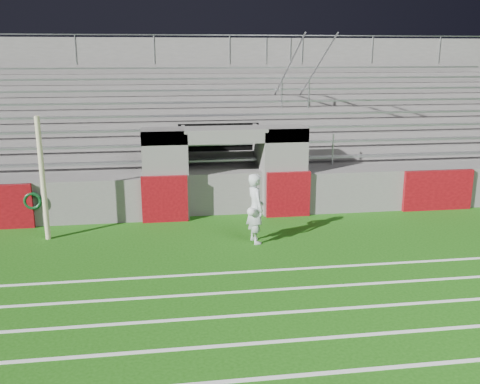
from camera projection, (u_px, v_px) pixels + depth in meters
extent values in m
plane|color=#18500D|center=(243.00, 255.00, 12.80)|extent=(90.00, 90.00, 0.00)
cylinder|color=beige|center=(43.00, 179.00, 13.54)|extent=(0.13, 0.13, 3.20)
cube|color=white|center=(292.00, 376.00, 8.02)|extent=(28.00, 0.09, 0.01)
cube|color=white|center=(278.00, 342.00, 8.97)|extent=(28.00, 0.09, 0.01)
cube|color=white|center=(267.00, 314.00, 9.93)|extent=(28.00, 0.09, 0.01)
cube|color=white|center=(257.00, 291.00, 10.89)|extent=(28.00, 0.09, 0.01)
cube|color=white|center=(249.00, 271.00, 11.85)|extent=(28.00, 0.09, 0.01)
cube|color=#605D5B|center=(470.00, 187.00, 16.76)|extent=(10.60, 0.35, 1.25)
cube|color=#605D5B|center=(164.00, 173.00, 15.58)|extent=(1.20, 1.00, 2.60)
cube|color=#605D5B|center=(284.00, 170.00, 16.08)|extent=(1.20, 1.00, 2.60)
cube|color=black|center=(219.00, 162.00, 17.47)|extent=(2.60, 0.20, 2.50)
cube|color=#605D5B|center=(185.00, 170.00, 16.25)|extent=(0.10, 2.20, 2.50)
cube|color=#605D5B|center=(260.00, 168.00, 16.57)|extent=(0.10, 2.20, 2.50)
cube|color=#605D5B|center=(225.00, 135.00, 15.55)|extent=(4.80, 1.00, 0.40)
cube|color=#605D5B|center=(213.00, 153.00, 19.55)|extent=(26.00, 8.00, 0.20)
cube|color=#605D5B|center=(213.00, 170.00, 19.71)|extent=(26.00, 8.00, 1.05)
cube|color=#63080E|center=(165.00, 199.00, 15.20)|extent=(1.30, 0.15, 1.35)
cube|color=#63080E|center=(288.00, 194.00, 15.71)|extent=(1.30, 0.15, 1.35)
cube|color=#63080E|center=(438.00, 190.00, 16.37)|extent=(2.20, 0.15, 1.25)
cube|color=gray|center=(222.00, 160.00, 16.67)|extent=(23.00, 0.28, 0.06)
cube|color=#605D5B|center=(219.00, 156.00, 17.49)|extent=(24.00, 0.75, 0.38)
cube|color=gray|center=(219.00, 144.00, 17.29)|extent=(23.00, 0.28, 0.06)
cube|color=#605D5B|center=(216.00, 146.00, 18.16)|extent=(24.00, 0.75, 0.76)
cube|color=gray|center=(216.00, 129.00, 17.91)|extent=(23.00, 0.28, 0.06)
cube|color=#605D5B|center=(214.00, 137.00, 18.83)|extent=(24.00, 0.75, 1.14)
cube|color=gray|center=(214.00, 115.00, 18.54)|extent=(23.00, 0.28, 0.06)
cube|color=#605D5B|center=(212.00, 129.00, 19.50)|extent=(24.00, 0.75, 1.52)
cube|color=gray|center=(212.00, 102.00, 19.16)|extent=(23.00, 0.28, 0.06)
cube|color=#605D5B|center=(210.00, 121.00, 20.17)|extent=(24.00, 0.75, 1.90)
cube|color=gray|center=(210.00, 90.00, 19.78)|extent=(23.00, 0.28, 0.06)
cube|color=#605D5B|center=(208.00, 114.00, 20.84)|extent=(24.00, 0.75, 2.28)
cube|color=gray|center=(208.00, 79.00, 20.40)|extent=(23.00, 0.28, 0.06)
cube|color=#605D5B|center=(207.00, 107.00, 21.51)|extent=(24.00, 0.75, 2.66)
cube|color=gray|center=(206.00, 68.00, 21.02)|extent=(23.00, 0.28, 0.06)
cube|color=#605D5B|center=(205.00, 104.00, 22.14)|extent=(26.00, 0.60, 5.29)
cylinder|color=#A5A8AD|center=(302.00, 150.00, 16.68)|extent=(0.05, 0.05, 1.00)
cylinder|color=#A5A8AD|center=(282.00, 94.00, 19.17)|extent=(0.05, 0.05, 1.00)
cylinder|color=#A5A8AD|center=(266.00, 51.00, 21.66)|extent=(0.05, 0.05, 1.00)
cylinder|color=#A5A8AD|center=(282.00, 80.00, 19.05)|extent=(0.05, 6.02, 3.08)
cylinder|color=#A5A8AD|center=(333.00, 150.00, 16.82)|extent=(0.05, 0.05, 1.00)
cylinder|color=#A5A8AD|center=(309.00, 94.00, 19.31)|extent=(0.05, 0.05, 1.00)
cylinder|color=#A5A8AD|center=(290.00, 51.00, 21.80)|extent=(0.05, 0.05, 1.00)
cylinder|color=#A5A8AD|center=(309.00, 80.00, 19.19)|extent=(0.05, 6.02, 3.08)
cylinder|color=#A5A8AD|center=(76.00, 49.00, 20.60)|extent=(0.05, 0.05, 1.10)
cylinder|color=#A5A8AD|center=(154.00, 49.00, 21.02)|extent=(0.05, 0.05, 1.10)
cylinder|color=#A5A8AD|center=(230.00, 49.00, 21.44)|extent=(0.05, 0.05, 1.10)
cylinder|color=#A5A8AD|center=(302.00, 49.00, 21.86)|extent=(0.05, 0.05, 1.10)
cylinder|color=#A5A8AD|center=(372.00, 49.00, 22.28)|extent=(0.05, 0.05, 1.10)
cylinder|color=#A5A8AD|center=(440.00, 50.00, 22.70)|extent=(0.05, 0.05, 1.10)
cylinder|color=#A5A8AD|center=(205.00, 35.00, 21.16)|extent=(24.00, 0.05, 0.05)
imported|color=silver|center=(255.00, 208.00, 13.49)|extent=(0.54, 0.72, 1.80)
sphere|color=white|center=(251.00, 212.00, 13.25)|extent=(0.22, 0.22, 0.22)
torus|color=#0D441E|center=(33.00, 201.00, 14.69)|extent=(0.49, 0.09, 0.49)
torus|color=#0B3918|center=(33.00, 201.00, 14.63)|extent=(0.50, 0.10, 0.50)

